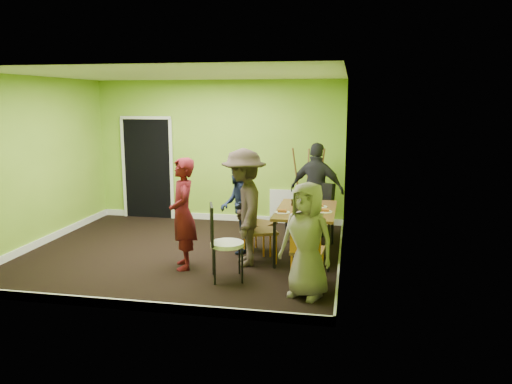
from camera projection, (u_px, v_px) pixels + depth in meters
ground at (183, 252)px, 8.02m from camera, size 5.00×5.00×0.00m
room_walls at (181, 192)px, 7.89m from camera, size 5.04×4.54×2.82m
dining_table at (306, 212)px, 7.74m from camera, size 0.90×1.50×0.75m
chair_left_far at (255, 217)px, 7.99m from camera, size 0.54×0.54×1.01m
chair_left_near at (256, 225)px, 7.46m from camera, size 0.55×0.55×1.02m
chair_back_end at (321, 199)px, 8.73m from camera, size 0.55×0.59×0.99m
chair_front_end at (307, 245)px, 6.45m from camera, size 0.44×0.45×1.01m
chair_bentwood at (222, 238)px, 6.72m from camera, size 0.52×0.51×1.05m
easel at (308, 189)px, 9.38m from camera, size 0.62×0.58×1.55m
plate_near_left at (298, 202)px, 8.21m from camera, size 0.23×0.23×0.01m
plate_near_right at (282, 212)px, 7.48m from camera, size 0.24×0.24×0.01m
plate_far_back at (306, 202)px, 8.23m from camera, size 0.26×0.26×0.01m
plate_far_front at (299, 217)px, 7.20m from camera, size 0.24×0.24×0.01m
plate_wall_back at (319, 207)px, 7.87m from camera, size 0.25×0.25×0.01m
plate_wall_front at (325, 212)px, 7.52m from camera, size 0.22×0.22×0.01m
thermos at (306, 200)px, 7.77m from camera, size 0.07×0.07×0.25m
blue_bottle at (316, 207)px, 7.40m from camera, size 0.07×0.07×0.19m
orange_bottle at (300, 205)px, 7.86m from camera, size 0.03×0.03×0.07m
glass_mid at (293, 202)px, 7.98m from camera, size 0.07×0.07×0.10m
glass_back at (317, 202)px, 8.06m from camera, size 0.07×0.07×0.10m
glass_front at (306, 213)px, 7.24m from camera, size 0.07×0.07×0.09m
cup_a at (299, 209)px, 7.56m from camera, size 0.11×0.11×0.09m
cup_b at (313, 206)px, 7.72m from camera, size 0.09×0.09×0.09m
person_standing at (183, 214)px, 7.17m from camera, size 0.58×0.69×1.61m
person_left_far at (238, 206)px, 7.95m from camera, size 0.72×0.84×1.52m
person_left_near at (244, 208)px, 7.30m from camera, size 0.92×1.25×1.73m
person_back_end at (317, 190)px, 8.86m from camera, size 1.06×0.65×1.68m
person_front_end at (307, 240)px, 6.13m from camera, size 0.83×0.70×1.45m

